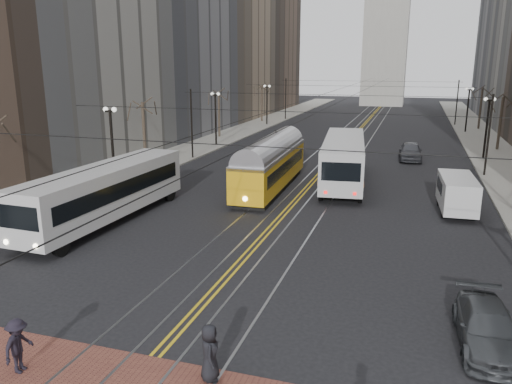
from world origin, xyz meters
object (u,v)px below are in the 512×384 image
Objects in this scene: pedestrian_a at (210,352)px; transit_bus at (106,195)px; rear_bus at (343,161)px; sedan_parked at (487,328)px; streetcar at (271,168)px; cargo_van at (457,195)px; pedestrian_d at (18,346)px; sedan_grey at (410,151)px.

transit_bus is at bearing 21.77° from pedestrian_a.
rear_bus is 22.70m from sedan_parked.
streetcar is at bearing -10.36° from pedestrian_a.
cargo_van is at bearing -42.48° from rear_bus.
cargo_van is 25.28m from pedestrian_d.
streetcar reaches higher than sedan_grey.
sedan_parked is at bearing -19.71° from transit_bus.
streetcar is 2.54× the size of cargo_van.
pedestrian_a is at bearing -114.65° from cargo_van.
sedan_grey is 2.95× the size of pedestrian_d.
transit_bus is at bearing -136.79° from rear_bus.
cargo_van is (12.49, -2.39, -0.39)m from streetcar.
sedan_grey is 37.52m from pedestrian_a.
sedan_grey is at bearing 61.13° from rear_bus.
transit_bus is 2.58× the size of sedan_grey.
streetcar is at bearing -152.53° from rear_bus.
sedan_grey is 1.12× the size of sedan_parked.
transit_bus is 12.52m from streetcar.
cargo_van is (7.71, -5.61, -0.61)m from rear_bus.
transit_bus is at bearing -125.93° from sedan_grey.
streetcar is 2.86× the size of sedan_parked.
cargo_van is at bearing -83.12° from sedan_grey.
cargo_van is 17.38m from sedan_grey.
pedestrian_a is (-4.95, -37.19, 0.02)m from sedan_grey.
pedestrian_a is (11.44, -11.98, -0.74)m from transit_bus.
pedestrian_a is (-7.90, -20.06, -0.24)m from cargo_van.
cargo_van is (19.34, 8.08, -0.50)m from transit_bus.
rear_bus is at bearing 107.27° from sedan_parked.
rear_bus is 9.55m from cargo_van.
cargo_van is at bearing -35.05° from pedestrian_d.
cargo_van reaches higher than sedan_parked.
sedan_parked is 14.51m from pedestrian_d.
sedan_grey is 2.92× the size of pedestrian_a.
sedan_parked is at bearing -87.88° from sedan_grey.
streetcar reaches higher than cargo_van.
streetcar is 7.56× the size of pedestrian_d.
pedestrian_a is 1.01× the size of pedestrian_d.
rear_bus is at bearing -14.91° from pedestrian_d.
sedan_parked is (-0.07, -15.74, -0.46)m from cargo_van.
pedestrian_a is at bearing -153.55° from sedan_parked.
rear_bus is 2.62× the size of cargo_van.
pedestrian_d is (-13.41, -21.42, -0.26)m from cargo_van.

